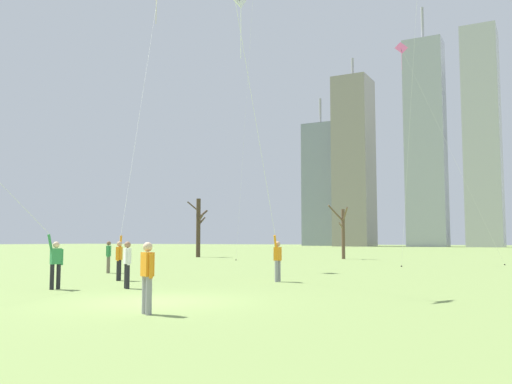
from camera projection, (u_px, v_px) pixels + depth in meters
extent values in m
plane|color=#7A934C|center=(154.00, 302.00, 14.99)|extent=(400.00, 400.00, 0.00)
cylinder|color=gray|center=(279.00, 271.00, 22.32)|extent=(0.14, 0.14, 0.85)
cylinder|color=gray|center=(276.00, 271.00, 22.13)|extent=(0.14, 0.14, 0.85)
cube|color=orange|center=(278.00, 254.00, 22.29)|extent=(0.21, 0.34, 0.54)
sphere|color=tan|center=(278.00, 244.00, 22.32)|extent=(0.22, 0.22, 0.22)
cylinder|color=orange|center=(280.00, 254.00, 22.47)|extent=(0.09, 0.09, 0.55)
cylinder|color=orange|center=(275.00, 242.00, 22.14)|extent=(0.09, 0.20, 0.56)
cylinder|color=white|center=(241.00, 31.00, 18.72)|extent=(0.02, 0.02, 1.95)
cylinder|color=silver|center=(256.00, 123.00, 20.56)|extent=(0.48, 4.24, 8.37)
cylinder|color=black|center=(118.00, 270.00, 22.72)|extent=(0.14, 0.14, 0.85)
cylinder|color=black|center=(119.00, 270.00, 22.94)|extent=(0.14, 0.14, 0.85)
cube|color=orange|center=(119.00, 253.00, 22.89)|extent=(0.33, 0.39, 0.54)
sphere|color=tan|center=(119.00, 244.00, 22.92)|extent=(0.22, 0.22, 0.22)
cylinder|color=orange|center=(118.00, 254.00, 22.68)|extent=(0.09, 0.09, 0.55)
cylinder|color=orange|center=(121.00, 242.00, 23.14)|extent=(0.17, 0.22, 0.56)
cylinder|color=yellow|center=(156.00, 11.00, 34.42)|extent=(0.02, 0.02, 1.65)
cylinder|color=silver|center=(143.00, 90.00, 28.85)|extent=(5.07, 8.74, 15.35)
cylinder|color=black|center=(58.00, 277.00, 18.79)|extent=(0.14, 0.14, 0.85)
cylinder|color=black|center=(52.00, 277.00, 18.65)|extent=(0.14, 0.14, 0.85)
cube|color=#338C4C|center=(56.00, 256.00, 18.78)|extent=(0.31, 0.39, 0.54)
sphere|color=beige|center=(56.00, 245.00, 18.82)|extent=(0.22, 0.22, 0.22)
cylinder|color=#338C4C|center=(62.00, 257.00, 18.92)|extent=(0.09, 0.09, 0.55)
cylinder|color=#338C4C|center=(50.00, 242.00, 18.69)|extent=(0.16, 0.22, 0.56)
cylinder|color=gray|center=(145.00, 295.00, 12.53)|extent=(0.14, 0.14, 0.85)
cylinder|color=gray|center=(149.00, 296.00, 12.34)|extent=(0.14, 0.14, 0.85)
cube|color=orange|center=(147.00, 264.00, 12.49)|extent=(0.39, 0.34, 0.54)
sphere|color=beige|center=(148.00, 247.00, 12.53)|extent=(0.22, 0.22, 0.22)
cylinder|color=orange|center=(144.00, 265.00, 12.67)|extent=(0.09, 0.09, 0.55)
cylinder|color=orange|center=(151.00, 266.00, 12.32)|extent=(0.09, 0.09, 0.55)
cylinder|color=#726656|center=(108.00, 265.00, 27.98)|extent=(0.14, 0.14, 0.85)
cylinder|color=#726656|center=(109.00, 265.00, 28.20)|extent=(0.14, 0.14, 0.85)
cube|color=#338C4C|center=(109.00, 251.00, 28.15)|extent=(0.35, 0.39, 0.54)
sphere|color=brown|center=(109.00, 243.00, 28.19)|extent=(0.22, 0.22, 0.22)
cylinder|color=#338C4C|center=(108.00, 252.00, 27.94)|extent=(0.09, 0.09, 0.55)
cylinder|color=#338C4C|center=(109.00, 252.00, 28.36)|extent=(0.09, 0.09, 0.55)
cylinder|color=black|center=(128.00, 276.00, 18.96)|extent=(0.14, 0.14, 0.85)
cylinder|color=black|center=(126.00, 276.00, 19.16)|extent=(0.14, 0.14, 0.85)
cube|color=white|center=(127.00, 256.00, 19.12)|extent=(0.39, 0.36, 0.54)
sphere|color=#9E7051|center=(128.00, 245.00, 19.15)|extent=(0.22, 0.22, 0.22)
cylinder|color=white|center=(129.00, 257.00, 18.93)|extent=(0.09, 0.09, 0.55)
cylinder|color=white|center=(126.00, 257.00, 19.30)|extent=(0.09, 0.09, 0.55)
cylinder|color=silver|center=(246.00, 98.00, 45.75)|extent=(2.75, 1.51, 26.78)
cylinder|color=#3F3833|center=(236.00, 260.00, 45.87)|extent=(0.10, 0.10, 0.08)
cube|color=pink|center=(401.00, 48.00, 39.20)|extent=(0.93, 0.18, 0.92)
cylinder|color=black|center=(401.00, 48.00, 39.20)|extent=(0.08, 0.18, 0.60)
cylinder|color=pink|center=(402.00, 61.00, 39.02)|extent=(0.02, 0.02, 1.29)
cylinder|color=silver|center=(451.00, 153.00, 38.11)|extent=(6.05, 2.20, 15.26)
cylinder|color=#3F3833|center=(505.00, 265.00, 37.01)|extent=(0.10, 0.10, 0.08)
cylinder|color=silver|center=(411.00, 98.00, 34.19)|extent=(2.19, 2.23, 20.81)
cylinder|color=#3F3833|center=(401.00, 266.00, 34.76)|extent=(0.10, 0.10, 0.08)
cylinder|color=brown|center=(343.00, 234.00, 49.72)|extent=(0.31, 0.31, 4.47)
cylinder|color=brown|center=(336.00, 213.00, 49.53)|extent=(1.11, 1.44, 1.52)
cylinder|color=brown|center=(345.00, 214.00, 49.00)|extent=(1.07, 1.65, 1.27)
cylinder|color=brown|center=(341.00, 226.00, 49.05)|extent=(0.31, 1.61, 0.60)
cylinder|color=#423326|center=(198.00, 228.00, 55.08)|extent=(0.43, 0.43, 5.84)
cylinder|color=#423326|center=(201.00, 218.00, 54.63)|extent=(1.16, 0.84, 0.86)
cylinder|color=#423326|center=(193.00, 206.00, 55.42)|extent=(1.26, 0.40, 1.05)
cylinder|color=#423326|center=(201.00, 222.00, 55.77)|extent=(0.41, 1.41, 0.78)
cylinder|color=#423326|center=(203.00, 214.00, 56.01)|extent=(0.37, 1.87, 1.00)
cylinder|color=#423326|center=(202.00, 221.00, 55.76)|extent=(0.28, 1.42, 0.80)
cube|color=#B2B2B7|center=(482.00, 137.00, 141.84)|extent=(8.70, 10.18, 56.51)
cube|color=gray|center=(354.00, 162.00, 159.26)|extent=(10.03, 11.01, 48.67)
cylinder|color=#99999E|center=(352.00, 69.00, 161.67)|extent=(0.80, 0.80, 6.30)
cube|color=gray|center=(321.00, 184.00, 176.75)|extent=(10.86, 6.90, 39.08)
cylinder|color=#99999E|center=(320.00, 111.00, 178.84)|extent=(0.80, 0.80, 8.51)
cube|color=#9EA3AD|center=(426.00, 142.00, 148.82)|extent=(10.23, 7.18, 56.01)
cylinder|color=#99999E|center=(422.00, 24.00, 151.69)|extent=(0.80, 0.80, 9.67)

